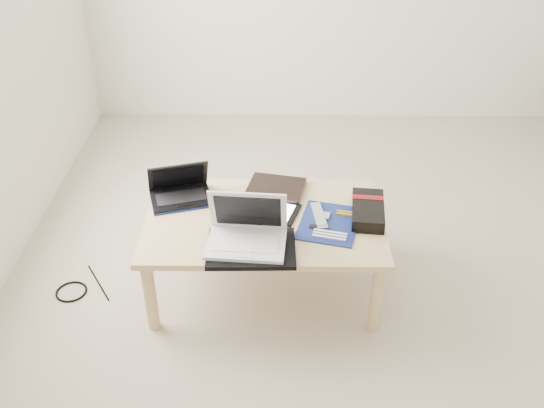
{
  "coord_description": "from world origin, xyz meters",
  "views": [
    {
      "loc": [
        -0.64,
        -2.27,
        2.0
      ],
      "look_at": [
        -0.66,
        0.03,
        0.48
      ],
      "focal_mm": 40.0,
      "sensor_mm": 36.0,
      "label": 1
    }
  ],
  "objects_px": {
    "coffee_table": "(264,227)",
    "gpu_box": "(368,210)",
    "white_laptop": "(247,233)",
    "netbook": "(180,191)"
  },
  "relations": [
    {
      "from": "coffee_table",
      "to": "gpu_box",
      "type": "xyz_separation_m",
      "value": [
        0.48,
        0.02,
        0.08
      ]
    },
    {
      "from": "coffee_table",
      "to": "gpu_box",
      "type": "distance_m",
      "value": 0.49
    },
    {
      "from": "coffee_table",
      "to": "white_laptop",
      "type": "xyz_separation_m",
      "value": [
        -0.07,
        -0.21,
        0.12
      ]
    },
    {
      "from": "white_laptop",
      "to": "netbook",
      "type": "bearing_deg",
      "value": 132.29
    },
    {
      "from": "coffee_table",
      "to": "netbook",
      "type": "distance_m",
      "value": 0.45
    },
    {
      "from": "coffee_table",
      "to": "netbook",
      "type": "bearing_deg",
      "value": 158.02
    },
    {
      "from": "white_laptop",
      "to": "gpu_box",
      "type": "distance_m",
      "value": 0.6
    },
    {
      "from": "netbook",
      "to": "white_laptop",
      "type": "relative_size",
      "value": 0.95
    },
    {
      "from": "coffee_table",
      "to": "white_laptop",
      "type": "height_order",
      "value": "white_laptop"
    },
    {
      "from": "netbook",
      "to": "white_laptop",
      "type": "xyz_separation_m",
      "value": [
        0.34,
        -0.37,
        0.03
      ]
    }
  ]
}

